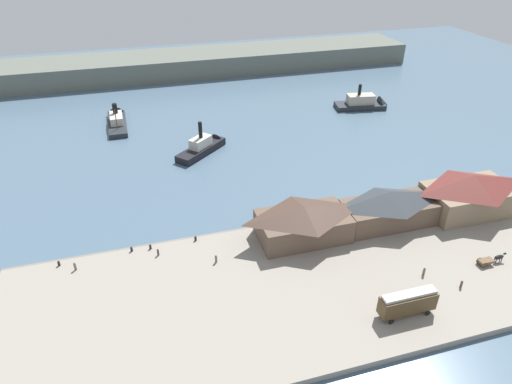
{
  "coord_description": "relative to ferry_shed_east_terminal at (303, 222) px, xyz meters",
  "views": [
    {
      "loc": [
        -28.16,
        -75.67,
        55.34
      ],
      "look_at": [
        -3.9,
        7.97,
        2.0
      ],
      "focal_mm": 31.62,
      "sensor_mm": 36.0,
      "label": 1
    }
  ],
  "objects": [
    {
      "name": "pedestrian_near_west_shed",
      "position": [
        -42.67,
        2.14,
        -2.8
      ],
      "size": [
        0.43,
        0.43,
        1.72
      ],
      "color": "#6B5B4C",
      "rests_on": "quay_promenade"
    },
    {
      "name": "pedestrian_at_waters_edge",
      "position": [
        -28.0,
        2.13,
        -2.88
      ],
      "size": [
        0.39,
        0.39,
        1.56
      ],
      "color": "#4C3D33",
      "rests_on": "quay_promenade"
    },
    {
      "name": "ferry_departing_north",
      "position": [
        47.41,
        62.88,
        -3.25
      ],
      "size": [
        18.75,
        9.42,
        10.36
      ],
      "color": "#23282D",
      "rests_on": "ground"
    },
    {
      "name": "ferry_near_quay",
      "position": [
        -33.84,
        72.77,
        -3.56
      ],
      "size": [
        5.5,
        21.42,
        9.15
      ],
      "color": "#23282D",
      "rests_on": "ground"
    },
    {
      "name": "mooring_post_center_west",
      "position": [
        -29.25,
        4.48,
        -3.14
      ],
      "size": [
        0.44,
        0.44,
        0.9
      ],
      "primitive_type": "cylinder",
      "color": "black",
      "rests_on": "quay_promenade"
    },
    {
      "name": "pedestrian_standing_center",
      "position": [
        -18.01,
        -2.85,
        -2.8
      ],
      "size": [
        0.43,
        0.43,
        1.73
      ],
      "color": "#6B5B4C",
      "rests_on": "quay_promenade"
    },
    {
      "name": "ground_plane",
      "position": [
        -0.58,
        9.59,
        -4.79
      ],
      "size": [
        320.0,
        320.0,
        0.0
      ],
      "primitive_type": "plane",
      "color": "slate"
    },
    {
      "name": "pedestrian_walking_west",
      "position": [
        16.45,
        -16.49,
        -2.78
      ],
      "size": [
        0.44,
        0.44,
        1.79
      ],
      "color": "#6B5B4C",
      "rests_on": "quay_promenade"
    },
    {
      "name": "ferry_shed_central_terminal",
      "position": [
        18.5,
        -0.27,
        0.22
      ],
      "size": [
        19.22,
        8.78,
        7.5
      ],
      "color": "brown",
      "rests_on": "quay_promenade"
    },
    {
      "name": "ferry_shed_west_terminal",
      "position": [
        37.09,
        -1.03,
        0.83
      ],
      "size": [
        18.52,
        11.15,
        8.71
      ],
      "color": "#847056",
      "rests_on": "quay_promenade"
    },
    {
      "name": "far_headland",
      "position": [
        -0.58,
        119.59,
        -0.79
      ],
      "size": [
        180.0,
        24.0,
        8.0
      ],
      "primitive_type": "cube",
      "color": "#60665B",
      "rests_on": "ground"
    },
    {
      "name": "quay_promenade",
      "position": [
        -0.58,
        -12.41,
        -4.19
      ],
      "size": [
        110.0,
        36.0,
        1.2
      ],
      "primitive_type": "cube",
      "color": "gray",
      "rests_on": "ground"
    },
    {
      "name": "seawall_edge",
      "position": [
        -0.58,
        5.99,
        -4.29
      ],
      "size": [
        110.0,
        0.8,
        1.0
      ],
      "primitive_type": "cube",
      "color": "slate",
      "rests_on": "ground"
    },
    {
      "name": "mooring_post_center_east",
      "position": [
        -45.6,
        4.18,
        -3.14
      ],
      "size": [
        0.44,
        0.44,
        0.9
      ],
      "primitive_type": "cylinder",
      "color": "black",
      "rests_on": "quay_promenade"
    },
    {
      "name": "ferry_approaching_east",
      "position": [
        -11.09,
        45.5,
        -3.2
      ],
      "size": [
        16.34,
        15.09,
        10.11
      ],
      "color": "black",
      "rests_on": "ground"
    },
    {
      "name": "mooring_post_east",
      "position": [
        -20.54,
        4.66,
        -3.14
      ],
      "size": [
        0.44,
        0.44,
        0.9
      ],
      "primitive_type": "cylinder",
      "color": "black",
      "rests_on": "quay_promenade"
    },
    {
      "name": "horse_cart",
      "position": [
        29.96,
        -17.15,
        -2.66
      ],
      "size": [
        5.63,
        1.54,
        1.87
      ],
      "color": "brown",
      "rests_on": "quay_promenade"
    },
    {
      "name": "street_tram",
      "position": [
        8.32,
        -23.66,
        -0.97
      ],
      "size": [
        9.3,
        2.55,
        4.53
      ],
      "color": "#4C381E",
      "rests_on": "quay_promenade"
    },
    {
      "name": "mooring_post_west",
      "position": [
        -32.73,
        4.76,
        -3.14
      ],
      "size": [
        0.44,
        0.44,
        0.9
      ],
      "primitive_type": "cylinder",
      "color": "black",
      "rests_on": "quay_promenade"
    },
    {
      "name": "ferry_shed_east_terminal",
      "position": [
        0.0,
        0.0,
        0.0
      ],
      "size": [
        17.86,
        10.28,
        7.08
      ],
      "color": "brown",
      "rests_on": "quay_promenade"
    },
    {
      "name": "pedestrian_walking_east",
      "position": [
        20.79,
        -20.95,
        -2.87
      ],
      "size": [
        0.39,
        0.39,
        1.58
      ],
      "color": "#4C3D33",
      "rests_on": "quay_promenade"
    }
  ]
}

